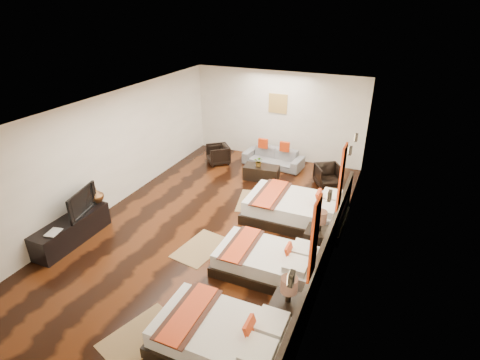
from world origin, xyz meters
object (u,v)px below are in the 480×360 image
at_px(nightstand_a, 287,310).
at_px(bed_near, 222,337).
at_px(tv_console, 72,230).
at_px(book, 48,232).
at_px(nightstand_b, 318,239).
at_px(tv, 78,202).
at_px(bed_mid, 267,261).
at_px(armchair_right, 328,175).
at_px(table_plant, 259,162).
at_px(bed_far, 296,209).
at_px(armchair_left, 218,154).
at_px(figurine, 96,195).
at_px(coffee_table, 261,173).
at_px(sofa, 273,158).

bearing_deg(nightstand_a, bed_near, -133.08).
xyz_separation_m(tv_console, book, (0.00, -0.54, 0.29)).
height_order(nightstand_b, tv, tv).
bearing_deg(bed_mid, nightstand_b, 52.33).
bearing_deg(armchair_right, table_plant, 160.08).
bearing_deg(bed_mid, bed_near, -89.96).
height_order(bed_mid, bed_far, bed_far).
bearing_deg(armchair_left, bed_near, -14.11).
bearing_deg(bed_mid, nightstand_a, -56.99).
distance_m(figurine, coffee_table, 4.59).
height_order(figurine, armchair_left, figurine).
height_order(nightstand_a, tv_console, nightstand_a).
bearing_deg(tv, bed_near, -122.97).
bearing_deg(nightstand_a, tv, 171.67).
bearing_deg(nightstand_b, coffee_table, 128.80).
height_order(armchair_left, table_plant, table_plant).
bearing_deg(sofa, coffee_table, -84.32).
xyz_separation_m(bed_near, sofa, (-1.54, 6.83, 0.01)).
bearing_deg(table_plant, bed_near, -74.30).
xyz_separation_m(tv_console, coffee_table, (2.65, 4.54, -0.08)).
xyz_separation_m(bed_near, nightstand_a, (0.75, 0.80, 0.08)).
bearing_deg(book, sofa, 66.60).
height_order(nightstand_b, tv_console, nightstand_b).
bearing_deg(tv, bed_mid, -96.81).
bearing_deg(book, armchair_right, 50.44).
height_order(coffee_table, table_plant, table_plant).
relative_size(bed_near, tv_console, 1.11).
relative_size(bed_far, sofa, 1.25).
xyz_separation_m(armchair_left, armchair_right, (3.52, -0.18, 0.00)).
bearing_deg(table_plant, nightstand_b, -49.99).
xyz_separation_m(armchair_right, table_plant, (-1.92, -0.40, 0.25)).
bearing_deg(table_plant, sofa, 86.11).
height_order(tv, armchair_right, tv).
height_order(bed_far, tv_console, bed_far).
bearing_deg(nightstand_a, nightstand_b, 90.00).
bearing_deg(armchair_right, nightstand_a, -116.85).
xyz_separation_m(figurine, table_plant, (2.58, 3.68, -0.18)).
bearing_deg(tv, nightstand_a, -111.18).
bearing_deg(bed_far, armchair_right, 82.09).
distance_m(coffee_table, table_plant, 0.36).
distance_m(bed_near, armchair_right, 6.15).
distance_m(figurine, table_plant, 4.50).
distance_m(nightstand_a, coffee_table, 5.48).
xyz_separation_m(bed_far, table_plant, (-1.62, 1.77, 0.25)).
bearing_deg(figurine, tv, -84.81).
bearing_deg(bed_mid, table_plant, 113.07).
relative_size(book, coffee_table, 0.32).
height_order(bed_near, table_plant, bed_near).
relative_size(coffee_table, table_plant, 3.34).
xyz_separation_m(bed_mid, tv_console, (-4.19, -0.72, 0.03)).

